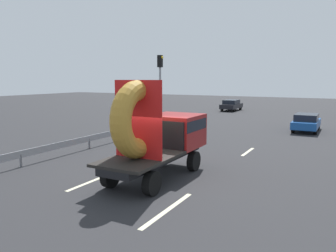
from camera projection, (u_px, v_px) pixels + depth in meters
ground_plane at (148, 179)px, 12.51m from camera, size 120.00×120.00×0.00m
flatbed_truck at (160, 132)px, 12.72m from camera, size 2.02×5.35×3.74m
distant_sedan at (306, 122)px, 23.89m from camera, size 1.67×3.89×1.27m
traffic_light at (160, 81)px, 25.11m from camera, size 0.42×0.36×5.53m
guardrail at (114, 133)px, 19.89m from camera, size 0.10×17.33×0.71m
lane_dash_left_near at (87, 183)px, 12.07m from camera, size 0.16×2.05×0.01m
lane_dash_left_far at (184, 144)px, 19.14m from camera, size 0.16×2.61×0.01m
lane_dash_right_near at (168, 210)px, 9.63m from camera, size 0.16×2.99×0.01m
lane_dash_right_far at (248, 152)px, 17.22m from camera, size 0.16×2.10×0.01m
oncoming_car at (231, 105)px, 39.32m from camera, size 1.69×3.93×1.28m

